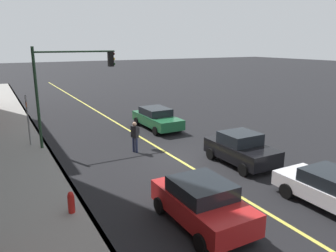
{
  "coord_description": "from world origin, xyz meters",
  "views": [
    {
      "loc": [
        -13.84,
        8.27,
        5.96
      ],
      "look_at": [
        -0.17,
        0.73,
        1.98
      ],
      "focal_mm": 34.76,
      "sensor_mm": 36.0,
      "label": 1
    }
  ],
  "objects": [
    {
      "name": "pedestrian_with_backpack",
      "position": [
        2.28,
        1.47,
        1.03
      ],
      "size": [
        0.47,
        0.46,
        1.76
      ],
      "color": "#262D4C",
      "rests_on": "ground"
    },
    {
      "name": "car_red",
      "position": [
        -5.7,
        2.48,
        0.79
      ],
      "size": [
        3.97,
        2.05,
        1.53
      ],
      "color": "red",
      "rests_on": "ground"
    },
    {
      "name": "lane_stripe_center",
      "position": [
        0.0,
        0.0,
        0.01
      ],
      "size": [
        80.0,
        0.16,
        0.01
      ],
      "primitive_type": "cube",
      "color": "#D8CC4C",
      "rests_on": "ground"
    },
    {
      "name": "street_sign_post",
      "position": [
        6.08,
        6.54,
        1.83
      ],
      "size": [
        0.6,
        0.08,
        3.13
      ],
      "color": "slate",
      "rests_on": "ground"
    },
    {
      "name": "sidewalk_slab",
      "position": [
        0.0,
        7.2,
        0.07
      ],
      "size": [
        80.0,
        3.14,
        0.15
      ],
      "primitive_type": "cube",
      "color": "gray",
      "rests_on": "ground"
    },
    {
      "name": "car_green",
      "position": [
        6.42,
        -1.98,
        0.76
      ],
      "size": [
        4.73,
        2.02,
        1.48
      ],
      "color": "#1E6038",
      "rests_on": "ground"
    },
    {
      "name": "curb_edge",
      "position": [
        0.0,
        5.71,
        0.07
      ],
      "size": [
        80.0,
        0.16,
        0.15
      ],
      "primitive_type": "cube",
      "color": "slate",
      "rests_on": "ground"
    },
    {
      "name": "fire_hydrant",
      "position": [
        -3.09,
        6.23,
        0.47
      ],
      "size": [
        0.24,
        0.24,
        0.94
      ],
      "color": "red",
      "rests_on": "ground"
    },
    {
      "name": "traffic_light_mast",
      "position": [
        5.16,
        4.26,
        4.01
      ],
      "size": [
        0.28,
        4.67,
        5.8
      ],
      "color": "#1E3823",
      "rests_on": "ground"
    },
    {
      "name": "ground",
      "position": [
        0.0,
        0.0,
        0.0
      ],
      "size": [
        200.0,
        200.0,
        0.0
      ],
      "primitive_type": "plane",
      "color": "black"
    },
    {
      "name": "car_black",
      "position": [
        -1.98,
        -2.48,
        0.8
      ],
      "size": [
        3.84,
        2.08,
        1.62
      ],
      "color": "black",
      "rests_on": "ground"
    }
  ]
}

